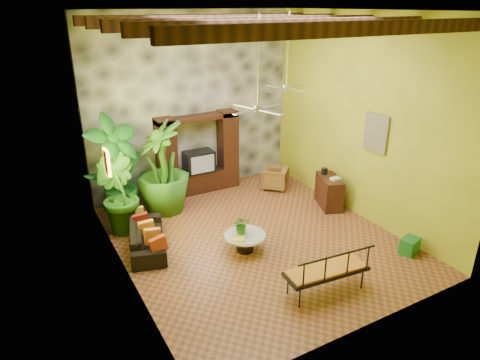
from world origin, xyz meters
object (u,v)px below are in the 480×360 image
wicker_armchair (275,178)px  coffee_table (245,240)px  entertainment_center (199,160)px  tall_plant_a (117,168)px  tall_plant_b (117,195)px  sofa (147,237)px  tall_plant_c (163,168)px  green_bin (410,246)px  iron_bench (329,270)px  side_console (329,192)px  ceiling_fan_front (258,98)px  ceiling_fan_back (287,79)px

wicker_armchair → coffee_table: size_ratio=0.78×
entertainment_center → tall_plant_a: tall_plant_a is taller
tall_plant_b → sofa: bearing=-73.5°
sofa → wicker_armchair: 4.59m
entertainment_center → sofa: bearing=-134.7°
tall_plant_c → sofa: bearing=-121.9°
tall_plant_c → green_bin: size_ratio=5.86×
tall_plant_a → iron_bench: 5.73m
wicker_armchair → tall_plant_b: size_ratio=0.38×
coffee_table → side_console: size_ratio=0.89×
ceiling_fan_front → iron_bench: bearing=-80.7°
sofa → green_bin: (4.98, -3.03, -0.09)m
ceiling_fan_back → tall_plant_a: size_ratio=0.69×
tall_plant_b → coffee_table: size_ratio=2.06×
tall_plant_b → side_console: bearing=-14.4°
sofa → coffee_table: 2.19m
ceiling_fan_front → ceiling_fan_back: 2.41m
ceiling_fan_back → sofa: (-3.93, -0.42, -3.13)m
tall_plant_c → side_console: size_ratio=2.33×
ceiling_fan_front → ceiling_fan_back: bearing=41.6°
ceiling_fan_front → tall_plant_b: 4.14m
entertainment_center → coffee_table: 3.62m
tall_plant_b → iron_bench: tall_plant_b is taller
tall_plant_b → green_bin: bearing=-37.8°
green_bin → coffee_table: bearing=149.1°
ceiling_fan_back → side_console: ceiling_fan_back is taller
iron_bench → coffee_table: bearing=111.5°
entertainment_center → sofa: 3.38m
coffee_table → side_console: (3.12, 0.88, 0.16)m
ceiling_fan_back → green_bin: (1.05, -3.44, -3.22)m
side_console → green_bin: (0.00, -2.75, -0.24)m
coffee_table → ceiling_fan_front: bearing=-4.1°
tall_plant_a → tall_plant_c: size_ratio=1.11×
ceiling_fan_front → sofa: 3.96m
green_bin → iron_bench: bearing=-174.7°
ceiling_fan_front → tall_plant_a: bearing=127.0°
tall_plant_c → coffee_table: 3.06m
sofa → tall_plant_c: bearing=-16.3°
tall_plant_c → side_console: tall_plant_c is taller
tall_plant_c → iron_bench: (1.47, -4.88, -0.69)m
ceiling_fan_back → side_console: size_ratio=1.78×
ceiling_fan_front → side_console: bearing=17.6°
entertainment_center → coffee_table: entertainment_center is taller
sofa → side_console: bearing=-77.6°
sofa → side_console: size_ratio=1.81×
wicker_armchair → side_console: size_ratio=0.69×
ceiling_fan_back → sofa: 5.04m
entertainment_center → ceiling_fan_front: (-0.20, -3.54, 2.44)m
entertainment_center → sofa: (-2.33, -2.35, -0.69)m
sofa → coffee_table: size_ratio=2.04×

